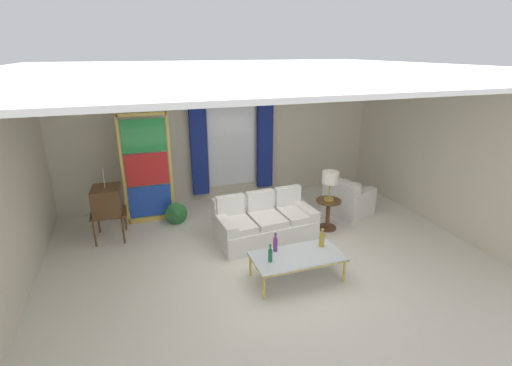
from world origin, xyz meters
TOP-DOWN VIEW (x-y plane):
  - ground_plane at (0.00, 0.00)m, footprint 16.00×16.00m
  - wall_rear at (0.00, 3.06)m, footprint 8.00×0.12m
  - wall_left at (-3.66, 0.60)m, footprint 0.12×7.00m
  - wall_right at (3.66, 0.60)m, footprint 0.12×7.00m
  - ceiling_slab at (0.00, 0.80)m, footprint 8.00×7.60m
  - curtained_window at (0.17, 2.89)m, footprint 2.00×0.17m
  - couch_white_long at (0.15, 0.78)m, footprint 1.82×1.05m
  - coffee_table at (0.17, -0.64)m, footprint 1.36×0.69m
  - bottle_blue_decanter at (-0.09, -0.41)m, footprint 0.07×0.07m
  - bottle_crystal_tall at (-0.27, -0.66)m, footprint 0.06×0.06m
  - bottle_amber_squat at (0.65, -0.50)m, footprint 0.08×0.08m
  - vintage_tv at (-2.52, 1.68)m, footprint 0.62×0.63m
  - armchair_white at (2.21, 1.24)m, footprint 1.06×1.05m
  - stained_glass_divider at (-1.75, 2.20)m, footprint 0.95×0.05m
  - peacock_figurine at (-1.29, 1.82)m, footprint 0.44×0.60m
  - round_side_table at (1.46, 0.73)m, footprint 0.48×0.48m
  - table_lamp_brass at (1.46, 0.73)m, footprint 0.32×0.32m

SIDE VIEW (x-z plane):
  - ground_plane at x=0.00m, z-range 0.00..0.00m
  - peacock_figurine at x=-1.29m, z-range -0.03..0.47m
  - armchair_white at x=2.21m, z-range -0.11..0.69m
  - couch_white_long at x=0.15m, z-range -0.13..0.73m
  - round_side_table at x=1.46m, z-range 0.06..0.65m
  - coffee_table at x=0.17m, z-range 0.17..0.58m
  - bottle_crystal_tall at x=-0.27m, z-range 0.38..0.66m
  - bottle_amber_squat at x=0.65m, z-range 0.38..0.68m
  - bottle_blue_decanter at x=-0.09m, z-range 0.38..0.69m
  - vintage_tv at x=-2.52m, z-range 0.06..1.40m
  - table_lamp_brass at x=1.46m, z-range 0.74..1.31m
  - stained_glass_divider at x=-1.75m, z-range -0.04..2.16m
  - wall_rear at x=0.00m, z-range 0.00..3.00m
  - wall_left at x=-3.66m, z-range 0.00..3.00m
  - wall_right at x=3.66m, z-range 0.00..3.00m
  - curtained_window at x=0.17m, z-range 0.39..3.09m
  - ceiling_slab at x=0.00m, z-range 3.00..3.04m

